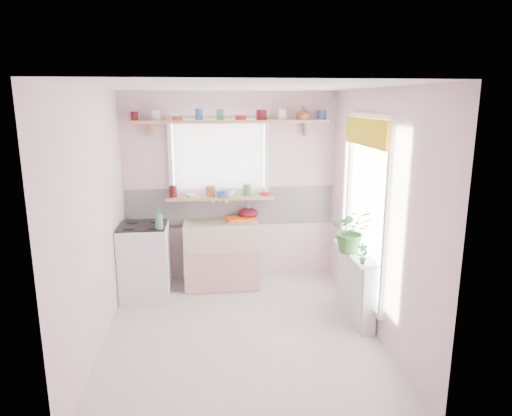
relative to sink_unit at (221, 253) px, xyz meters
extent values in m
plane|color=beige|center=(0.15, -1.29, -0.43)|extent=(3.20, 3.20, 0.00)
plane|color=white|center=(0.15, -1.29, 2.07)|extent=(3.20, 3.20, 0.00)
plane|color=beige|center=(0.15, 0.31, 0.82)|extent=(2.80, 0.00, 2.80)
plane|color=beige|center=(0.15, -2.89, 0.82)|extent=(2.80, 0.00, 2.80)
plane|color=beige|center=(-1.25, -1.29, 0.82)|extent=(0.00, 3.20, 3.20)
plane|color=beige|center=(1.55, -1.29, 0.82)|extent=(0.00, 3.20, 3.20)
cube|color=white|center=(0.15, 0.29, 0.57)|extent=(2.74, 0.03, 0.50)
cube|color=#C8818E|center=(0.15, 0.29, 0.37)|extent=(2.74, 0.02, 0.12)
cube|color=white|center=(0.00, 0.30, 1.22)|extent=(1.20, 0.01, 1.00)
cube|color=white|center=(0.00, 0.24, 1.22)|extent=(1.15, 0.02, 0.95)
cube|color=white|center=(1.54, -1.09, 0.82)|extent=(0.01, 1.10, 1.90)
cube|color=yellow|center=(1.46, -1.09, 1.63)|extent=(0.03, 1.20, 0.28)
cube|color=white|center=(0.00, 0.01, -0.16)|extent=(0.85, 0.55, 0.55)
cube|color=#C63D3A|center=(0.00, -0.27, -0.16)|extent=(0.95, 0.02, 0.53)
cube|color=beige|center=(0.00, 0.01, 0.27)|extent=(0.95, 0.55, 0.30)
cylinder|color=silver|center=(0.00, 0.26, 0.67)|extent=(0.03, 0.22, 0.03)
cube|color=white|center=(-0.95, -0.24, 0.02)|extent=(0.58, 0.58, 0.90)
cube|color=black|center=(-0.95, -0.24, 0.47)|extent=(0.56, 0.56, 0.02)
cylinder|color=black|center=(-1.09, -0.38, 0.49)|extent=(0.14, 0.14, 0.01)
cylinder|color=black|center=(-0.81, -0.38, 0.49)|extent=(0.14, 0.14, 0.01)
cylinder|color=black|center=(-1.09, -0.10, 0.49)|extent=(0.14, 0.14, 0.01)
cylinder|color=black|center=(-0.81, -0.10, 0.49)|extent=(0.14, 0.14, 0.01)
cube|color=white|center=(1.45, -1.09, -0.06)|extent=(0.15, 0.90, 0.75)
cube|color=white|center=(1.42, -1.09, 0.33)|extent=(0.22, 0.95, 0.03)
cube|color=tan|center=(0.00, 0.19, 0.71)|extent=(1.40, 0.22, 0.04)
cube|color=tan|center=(0.15, 0.18, 1.69)|extent=(2.52, 0.24, 0.04)
cylinder|color=#590F14|center=(-1.03, 0.18, 1.77)|extent=(0.11, 0.11, 0.12)
cylinder|color=silver|center=(-0.77, 0.18, 1.77)|extent=(0.11, 0.11, 0.12)
cylinder|color=#A55133|center=(-0.51, 0.18, 1.74)|extent=(0.11, 0.11, 0.06)
cylinder|color=#3359A5|center=(-0.24, 0.18, 1.77)|extent=(0.11, 0.11, 0.12)
cylinder|color=#3F7F4C|center=(0.02, 0.18, 1.77)|extent=(0.11, 0.11, 0.12)
cylinder|color=red|center=(0.28, 0.18, 1.74)|extent=(0.11, 0.11, 0.06)
cylinder|color=#590F14|center=(0.54, 0.18, 1.77)|extent=(0.11, 0.11, 0.12)
cylinder|color=silver|center=(0.81, 0.18, 1.77)|extent=(0.11, 0.11, 0.12)
cylinder|color=#A55133|center=(1.07, 0.18, 1.74)|extent=(0.11, 0.11, 0.06)
cylinder|color=#3359A5|center=(1.33, 0.18, 1.77)|extent=(0.11, 0.11, 0.12)
cylinder|color=#590F14|center=(-0.62, 0.19, 0.79)|extent=(0.11, 0.11, 0.12)
cylinder|color=silver|center=(-0.37, 0.19, 0.79)|extent=(0.11, 0.11, 0.12)
cylinder|color=#A55133|center=(-0.12, 0.19, 0.76)|extent=(0.11, 0.11, 0.06)
cylinder|color=#3359A5|center=(0.12, 0.19, 0.79)|extent=(0.11, 0.11, 0.12)
cylinder|color=#3F7F4C|center=(0.37, 0.19, 0.79)|extent=(0.11, 0.11, 0.12)
cylinder|color=red|center=(0.62, 0.19, 0.76)|extent=(0.11, 0.11, 0.06)
cube|color=#F95A16|center=(0.26, 0.12, 0.44)|extent=(0.40, 0.33, 0.04)
ellipsoid|color=#5B0F1B|center=(0.37, 0.21, 0.48)|extent=(0.33, 0.33, 0.13)
imported|color=#39702C|center=(1.36, -1.11, 0.58)|extent=(0.51, 0.46, 0.48)
imported|color=white|center=(1.48, -0.69, 0.38)|extent=(0.31, 0.31, 0.07)
imported|color=#2D5C24|center=(1.36, -1.49, 0.45)|extent=(0.13, 0.10, 0.22)
imported|color=#F3E96C|center=(0.37, 0.21, 0.50)|extent=(0.08, 0.09, 0.17)
imported|color=beige|center=(0.13, 0.13, 0.78)|extent=(0.15, 0.15, 0.10)
imported|color=#385AB7|center=(0.04, 0.13, 0.76)|extent=(0.22, 0.22, 0.06)
imported|color=brown|center=(1.07, 0.12, 1.79)|extent=(0.17, 0.17, 0.17)
imported|color=#478E59|center=(-0.73, -0.46, 0.61)|extent=(0.12, 0.12, 0.25)
sphere|color=orange|center=(1.48, -0.69, 0.44)|extent=(0.08, 0.08, 0.08)
sphere|color=orange|center=(1.54, -0.66, 0.44)|extent=(0.08, 0.08, 0.08)
sphere|color=orange|center=(1.43, -0.67, 0.44)|extent=(0.08, 0.08, 0.08)
cylinder|color=yellow|center=(1.50, -0.74, 0.45)|extent=(0.18, 0.04, 0.10)
camera|label=1|loc=(-0.19, -5.67, 1.93)|focal=32.00mm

